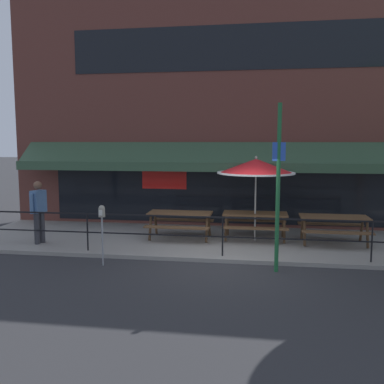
{
  "coord_description": "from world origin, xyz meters",
  "views": [
    {
      "loc": [
        0.81,
        -9.86,
        2.9
      ],
      "look_at": [
        -0.95,
        1.6,
        1.5
      ],
      "focal_mm": 40.0,
      "sensor_mm": 36.0,
      "label": 1
    }
  ],
  "objects_px": {
    "picnic_table_centre": "(255,218)",
    "picnic_table_right": "(334,222)",
    "patio_umbrella_centre": "(256,167)",
    "picnic_table_left": "(180,218)",
    "pedestrian_walking": "(39,209)",
    "parking_meter_near": "(102,217)",
    "street_sign_pole": "(278,186)"
  },
  "relations": [
    {
      "from": "picnic_table_right",
      "to": "parking_meter_near",
      "type": "xyz_separation_m",
      "value": [
        -5.6,
        -2.56,
        0.44
      ]
    },
    {
      "from": "picnic_table_left",
      "to": "street_sign_pole",
      "type": "height_order",
      "value": "street_sign_pole"
    },
    {
      "from": "picnic_table_centre",
      "to": "parking_meter_near",
      "type": "height_order",
      "value": "parking_meter_near"
    },
    {
      "from": "picnic_table_left",
      "to": "patio_umbrella_centre",
      "type": "relative_size",
      "value": 0.76
    },
    {
      "from": "picnic_table_centre",
      "to": "street_sign_pole",
      "type": "distance_m",
      "value": 2.95
    },
    {
      "from": "street_sign_pole",
      "to": "pedestrian_walking",
      "type": "bearing_deg",
      "value": 168.47
    },
    {
      "from": "pedestrian_walking",
      "to": "parking_meter_near",
      "type": "height_order",
      "value": "pedestrian_walking"
    },
    {
      "from": "picnic_table_left",
      "to": "picnic_table_right",
      "type": "distance_m",
      "value": 4.23
    },
    {
      "from": "patio_umbrella_centre",
      "to": "parking_meter_near",
      "type": "distance_m",
      "value": 4.5
    },
    {
      "from": "parking_meter_near",
      "to": "picnic_table_right",
      "type": "bearing_deg",
      "value": 24.58
    },
    {
      "from": "street_sign_pole",
      "to": "picnic_table_right",
      "type": "bearing_deg",
      "value": 56.2
    },
    {
      "from": "picnic_table_centre",
      "to": "picnic_table_right",
      "type": "bearing_deg",
      "value": -5.95
    },
    {
      "from": "picnic_table_centre",
      "to": "street_sign_pole",
      "type": "height_order",
      "value": "street_sign_pole"
    },
    {
      "from": "picnic_table_left",
      "to": "street_sign_pole",
      "type": "bearing_deg",
      "value": -42.87
    },
    {
      "from": "picnic_table_right",
      "to": "parking_meter_near",
      "type": "bearing_deg",
      "value": -155.42
    },
    {
      "from": "picnic_table_centre",
      "to": "picnic_table_right",
      "type": "distance_m",
      "value": 2.13
    },
    {
      "from": "pedestrian_walking",
      "to": "picnic_table_right",
      "type": "bearing_deg",
      "value": 8.16
    },
    {
      "from": "picnic_table_centre",
      "to": "street_sign_pole",
      "type": "xyz_separation_m",
      "value": [
        0.49,
        -2.65,
        1.2
      ]
    },
    {
      "from": "picnic_table_centre",
      "to": "parking_meter_near",
      "type": "xyz_separation_m",
      "value": [
        -3.48,
        -2.78,
        0.44
      ]
    },
    {
      "from": "parking_meter_near",
      "to": "street_sign_pole",
      "type": "xyz_separation_m",
      "value": [
        3.98,
        0.14,
        0.76
      ]
    },
    {
      "from": "picnic_table_centre",
      "to": "patio_umbrella_centre",
      "type": "bearing_deg",
      "value": -90.0
    },
    {
      "from": "patio_umbrella_centre",
      "to": "picnic_table_left",
      "type": "bearing_deg",
      "value": -177.65
    },
    {
      "from": "picnic_table_right",
      "to": "patio_umbrella_centre",
      "type": "xyz_separation_m",
      "value": [
        -2.12,
        0.08,
        1.47
      ]
    },
    {
      "from": "picnic_table_right",
      "to": "picnic_table_centre",
      "type": "bearing_deg",
      "value": 174.05
    },
    {
      "from": "pedestrian_walking",
      "to": "street_sign_pole",
      "type": "bearing_deg",
      "value": -11.53
    },
    {
      "from": "parking_meter_near",
      "to": "street_sign_pole",
      "type": "relative_size",
      "value": 0.38
    },
    {
      "from": "patio_umbrella_centre",
      "to": "street_sign_pole",
      "type": "height_order",
      "value": "street_sign_pole"
    },
    {
      "from": "picnic_table_left",
      "to": "picnic_table_centre",
      "type": "relative_size",
      "value": 1.0
    },
    {
      "from": "picnic_table_centre",
      "to": "picnic_table_right",
      "type": "relative_size",
      "value": 1.0
    },
    {
      "from": "picnic_table_right",
      "to": "street_sign_pole",
      "type": "distance_m",
      "value": 3.16
    },
    {
      "from": "parking_meter_near",
      "to": "picnic_table_left",
      "type": "bearing_deg",
      "value": 61.88
    },
    {
      "from": "picnic_table_left",
      "to": "patio_umbrella_centre",
      "type": "height_order",
      "value": "patio_umbrella_centre"
    }
  ]
}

